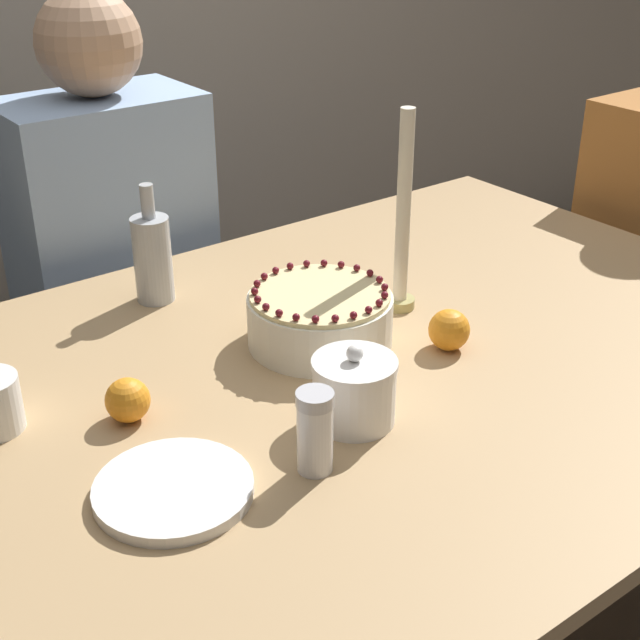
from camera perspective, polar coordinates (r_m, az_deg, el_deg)
The scene contains 10 objects.
dining_table at distance 1.49m, azimuth 3.68°, elevation -5.16°, with size 1.53×1.10×0.72m.
cake at distance 1.44m, azimuth 0.00°, elevation 0.14°, with size 0.24×0.24×0.10m.
sugar_bowl at distance 1.24m, azimuth 2.20°, elevation -4.52°, with size 0.12×0.12×0.12m.
sugar_shaker at distance 1.14m, azimuth -0.32°, elevation -7.13°, with size 0.05×0.05×0.12m.
plate_stack at distance 1.15m, azimuth -9.36°, elevation -10.64°, with size 0.20×0.20×0.02m.
candle at distance 1.53m, azimuth 5.32°, elevation 5.88°, with size 0.05×0.05×0.36m.
bottle at distance 1.60m, azimuth -10.67°, elevation 3.99°, with size 0.07×0.07×0.22m.
orange_fruit_0 at distance 1.28m, azimuth -12.21°, elevation -5.03°, with size 0.06×0.06×0.06m.
orange_fruit_1 at distance 1.45m, azimuth 8.26°, elevation -0.62°, with size 0.07×0.07×0.07m.
person_man_blue_shirt at distance 2.04m, azimuth -12.70°, elevation 0.60°, with size 0.40×0.34×1.22m.
Camera 1 is at (-0.83, -0.94, 1.43)m, focal length 50.00 mm.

